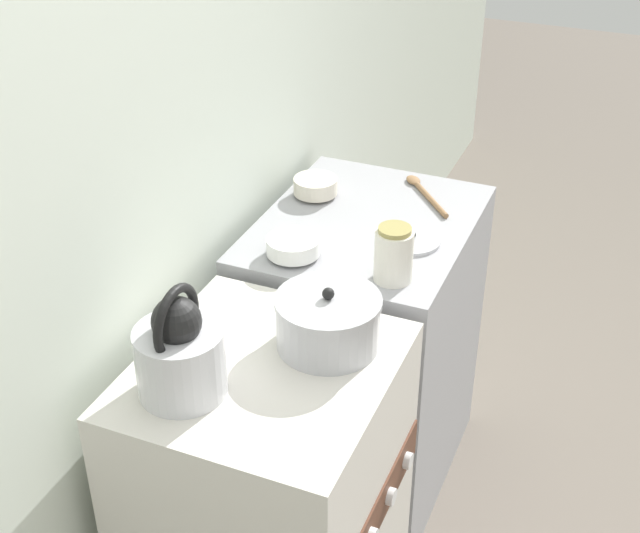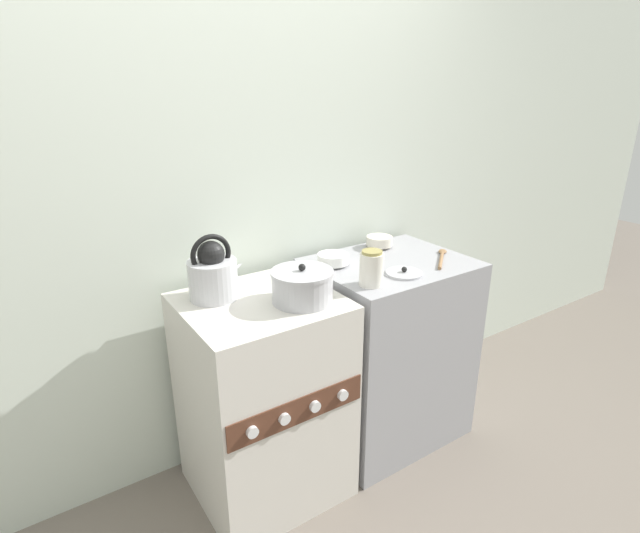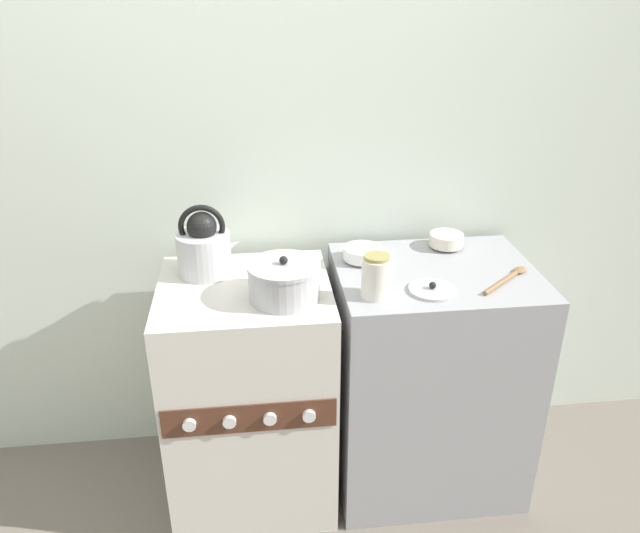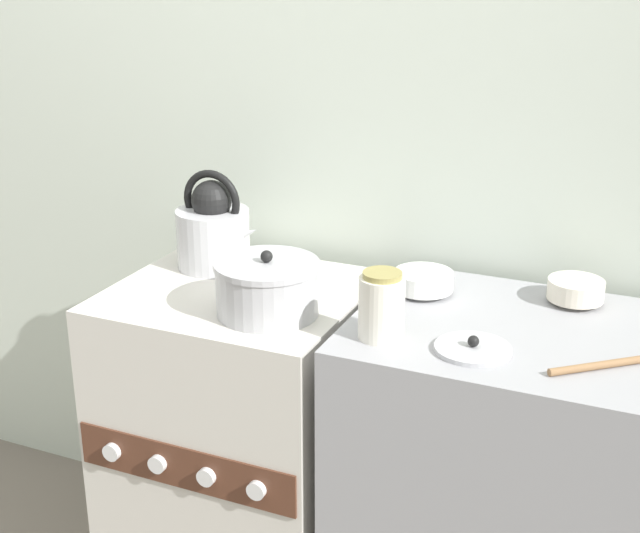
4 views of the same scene
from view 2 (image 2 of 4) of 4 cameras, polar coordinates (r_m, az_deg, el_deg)
ground_plane at (r=2.31m, az=-2.27°, el=-27.44°), size 12.00×12.00×0.00m
wall_back at (r=2.18m, az=-11.81°, el=7.76°), size 7.00×0.06×2.50m
stove at (r=2.19m, az=-6.41°, el=-14.75°), size 0.60×0.58×0.91m
counter at (r=2.53m, az=7.64°, el=-9.37°), size 0.71×0.58×0.93m
kettle at (r=1.98m, az=-12.13°, el=-0.80°), size 0.23×0.19×0.26m
cooking_pot at (r=1.92m, az=-2.04°, el=-2.24°), size 0.24×0.24×0.15m
enamel_bowl at (r=2.26m, az=1.50°, el=0.89°), size 0.14×0.14×0.05m
small_ceramic_bowl at (r=2.52m, az=6.79°, el=2.90°), size 0.13×0.13×0.06m
storage_jar at (r=2.03m, az=5.90°, el=-0.21°), size 0.10×0.10×0.15m
loose_pot_lid at (r=2.19m, az=9.59°, el=-0.72°), size 0.16×0.16×0.03m
wooden_spoon at (r=2.42m, az=13.73°, el=1.09°), size 0.23×0.20×0.02m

